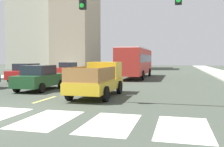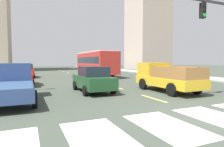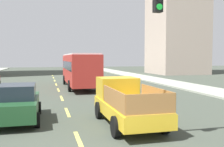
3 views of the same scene
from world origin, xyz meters
name	(u,v)px [view 3 (image 3 of 3)]	position (x,y,z in m)	size (l,w,h in m)	color
sidewalk_right	(188,86)	(12.76, 18.00, 0.07)	(3.55, 110.00, 0.15)	#9CA192
lane_dash_0	(79,141)	(0.00, 4.00, 0.00)	(0.16, 2.40, 0.01)	#D2C655
lane_dash_1	(67,112)	(0.00, 9.00, 0.00)	(0.16, 2.40, 0.01)	#D2C655
lane_dash_2	(62,98)	(0.00, 14.00, 0.00)	(0.16, 2.40, 0.01)	#D2C655
lane_dash_3	(58,90)	(0.00, 19.00, 0.00)	(0.16, 2.40, 0.01)	#D2C655
lane_dash_4	(56,84)	(0.00, 24.00, 0.00)	(0.16, 2.40, 0.01)	#D2C655
lane_dash_5	(55,81)	(0.00, 29.00, 0.00)	(0.16, 2.40, 0.01)	#D2C655
lane_dash_6	(53,78)	(0.00, 34.00, 0.00)	(0.16, 2.40, 0.01)	#D2C655
lane_dash_7	(53,75)	(0.00, 39.00, 0.00)	(0.16, 2.40, 0.01)	#D2C655
pickup_stakebed	(125,102)	(2.33, 6.09, 0.94)	(2.18, 5.20, 1.96)	gold
city_bus	(79,68)	(2.13, 20.53, 1.95)	(2.72, 10.80, 3.32)	#B42D26
sedan_near_left	(18,103)	(-2.38, 7.57, 0.86)	(2.02, 4.40, 1.72)	#1E4926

